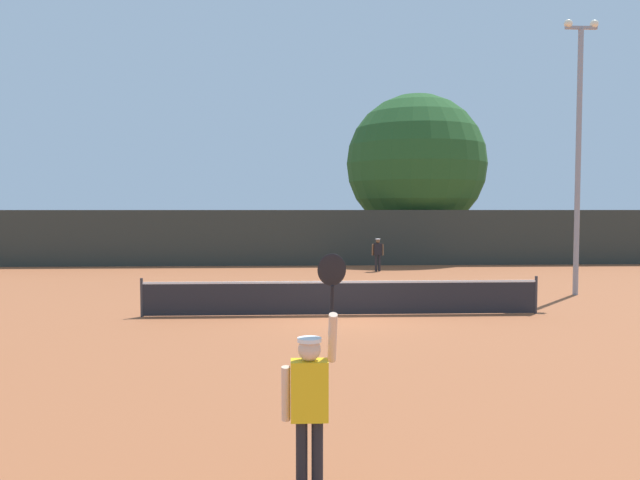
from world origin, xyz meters
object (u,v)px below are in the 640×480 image
(parked_car_near, at_px, (270,242))
(tennis_ball, at_px, (417,296))
(player_receiving, at_px, (378,251))
(light_pole, at_px, (579,142))
(player_serving, at_px, (310,392))
(large_tree, at_px, (416,164))

(parked_car_near, bearing_deg, tennis_ball, -71.92)
(tennis_ball, xyz_separation_m, parked_car_near, (-5.68, 19.89, 0.74))
(player_receiving, relative_size, tennis_ball, 22.88)
(tennis_ball, relative_size, light_pole, 0.01)
(player_serving, relative_size, tennis_ball, 37.19)
(tennis_ball, xyz_separation_m, large_tree, (3.02, 15.09, 5.53))
(player_receiving, xyz_separation_m, parked_car_near, (-5.52, 11.56, -0.17))
(large_tree, height_order, parked_car_near, large_tree)
(player_receiving, bearing_deg, player_serving, 80.22)
(player_serving, relative_size, light_pole, 0.27)
(player_receiving, distance_m, light_pole, 10.80)
(player_receiving, bearing_deg, light_pole, 125.48)
(light_pole, relative_size, large_tree, 0.97)
(player_serving, xyz_separation_m, tennis_ball, (4.01, 14.04, -1.08))
(player_serving, xyz_separation_m, large_tree, (7.04, 29.14, 4.45))
(player_serving, bearing_deg, light_pole, 56.15)
(tennis_ball, bearing_deg, parked_car_near, 105.93)
(player_receiving, distance_m, tennis_ball, 8.38)
(player_serving, height_order, player_receiving, player_serving)
(light_pole, bearing_deg, parked_car_near, 119.87)
(player_receiving, height_order, parked_car_near, parked_car_near)
(tennis_ball, height_order, large_tree, large_tree)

